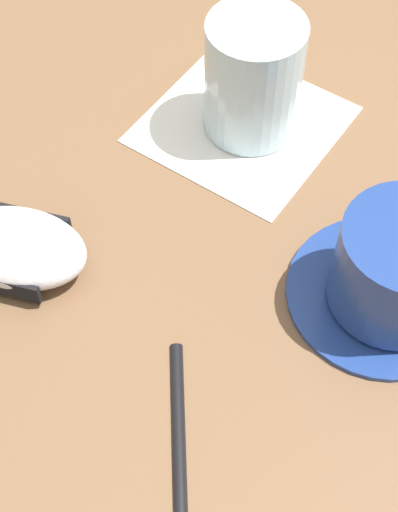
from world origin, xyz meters
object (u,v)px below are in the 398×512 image
(computer_mouse, at_px, (17,248))
(drinking_glass, at_px, (253,77))
(saucer, at_px, (382,293))
(pen, at_px, (179,444))

(computer_mouse, bearing_deg, drinking_glass, -83.00)
(saucer, bearing_deg, computer_mouse, 51.70)
(saucer, xyz_separation_m, computer_mouse, (0.16, 0.21, 0.02))
(saucer, relative_size, drinking_glass, 1.36)
(saucer, bearing_deg, pen, 96.15)
(pen, bearing_deg, computer_mouse, 7.75)
(computer_mouse, bearing_deg, pen, -172.25)
(saucer, distance_m, drinking_glass, 0.20)
(computer_mouse, distance_m, drinking_glass, 0.23)
(saucer, relative_size, pen, 1.04)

